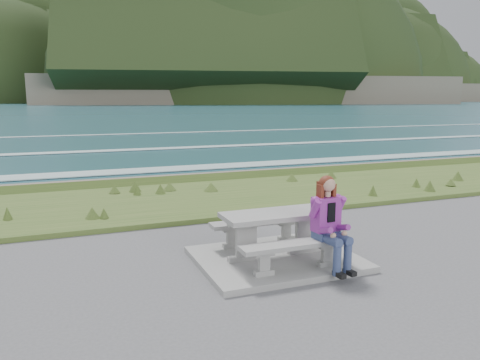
% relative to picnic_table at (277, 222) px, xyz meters
% --- Properties ---
extents(concrete_slab, '(2.60, 2.10, 0.10)m').
position_rel_picnic_table_xyz_m(concrete_slab, '(-0.00, 0.00, -0.63)').
color(concrete_slab, gray).
rests_on(concrete_slab, ground).
extents(picnic_table, '(1.80, 0.75, 0.75)m').
position_rel_picnic_table_xyz_m(picnic_table, '(0.00, 0.00, 0.00)').
color(picnic_table, gray).
rests_on(picnic_table, concrete_slab).
extents(bench_landward, '(1.80, 0.35, 0.45)m').
position_rel_picnic_table_xyz_m(bench_landward, '(0.00, -0.70, -0.23)').
color(bench_landward, gray).
rests_on(bench_landward, concrete_slab).
extents(bench_seaward, '(1.80, 0.35, 0.45)m').
position_rel_picnic_table_xyz_m(bench_seaward, '(0.00, 0.70, -0.23)').
color(bench_seaward, gray).
rests_on(bench_seaward, concrete_slab).
extents(grass_verge, '(160.00, 4.50, 0.22)m').
position_rel_picnic_table_xyz_m(grass_verge, '(-0.00, 5.00, -0.68)').
color(grass_verge, '#365520').
rests_on(grass_verge, ground).
extents(shore_drop, '(160.00, 0.80, 2.20)m').
position_rel_picnic_table_xyz_m(shore_drop, '(-0.00, 7.90, -0.68)').
color(shore_drop, '#6D6252').
rests_on(shore_drop, ground).
extents(ocean, '(1600.00, 1600.00, 0.09)m').
position_rel_picnic_table_xyz_m(ocean, '(-0.00, 25.09, -2.42)').
color(ocean, '#21535F').
rests_on(ocean, ground).
extents(headland_range, '(729.83, 363.95, 231.60)m').
position_rel_picnic_table_xyz_m(headland_range, '(190.18, 398.14, 9.28)').
color(headland_range, '#6D6252').
rests_on(headland_range, ground).
extents(seated_woman, '(0.48, 0.76, 1.44)m').
position_rel_picnic_table_xyz_m(seated_woman, '(0.53, -0.84, -0.05)').
color(seated_woman, navy).
rests_on(seated_woman, concrete_slab).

